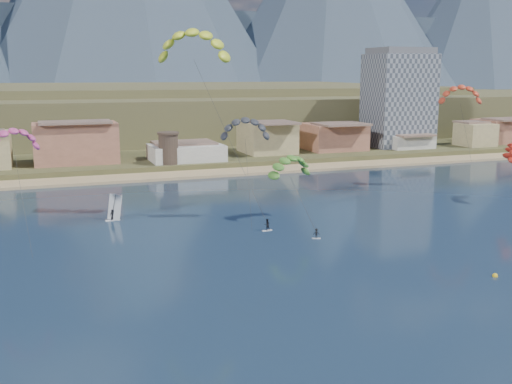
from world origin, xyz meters
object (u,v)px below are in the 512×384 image
at_px(kitesurfer_yellow, 194,41).
at_px(buoy, 495,276).
at_px(apartment_tower, 399,98).
at_px(windsurfer, 113,212).
at_px(kitesurfer_green, 290,163).
at_px(watchtower, 168,148).

distance_m(kitesurfer_yellow, buoy, 61.11).
height_order(apartment_tower, windsurfer, apartment_tower).
bearing_deg(buoy, kitesurfer_yellow, 122.96).
relative_size(kitesurfer_yellow, kitesurfer_green, 2.12).
height_order(apartment_tower, buoy, apartment_tower).
height_order(watchtower, kitesurfer_yellow, kitesurfer_yellow).
bearing_deg(watchtower, apartment_tower, 9.93).
bearing_deg(buoy, watchtower, 102.63).
bearing_deg(kitesurfer_yellow, watchtower, 83.30).
bearing_deg(kitesurfer_yellow, apartment_tower, 38.47).
bearing_deg(kitesurfer_green, watchtower, 98.55).
bearing_deg(watchtower, kitesurfer_yellow, -96.70).
relative_size(watchtower, kitesurfer_green, 0.51).
bearing_deg(kitesurfer_green, apartment_tower, 46.61).
relative_size(kitesurfer_yellow, buoy, 50.12).
xyz_separation_m(kitesurfer_green, windsurfer, (-29.99, 10.33, -8.81)).
bearing_deg(apartment_tower, buoy, -117.18).
distance_m(apartment_tower, watchtower, 82.02).
distance_m(apartment_tower, kitesurfer_yellow, 111.22).
relative_size(watchtower, buoy, 12.14).
relative_size(apartment_tower, watchtower, 3.72).
bearing_deg(kitesurfer_yellow, windsurfer, 164.25).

